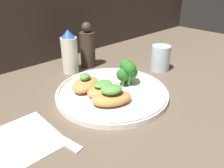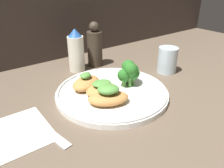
% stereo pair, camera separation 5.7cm
% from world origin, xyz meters
% --- Properties ---
extents(ground_plane, '(1.80, 1.80, 0.01)m').
position_xyz_m(ground_plane, '(0.00, 0.00, -0.01)').
color(ground_plane, brown).
extents(plate, '(0.30, 0.30, 0.02)m').
position_xyz_m(plate, '(0.00, 0.00, 0.01)').
color(plate, white).
rests_on(plate, ground_plane).
extents(grilled_meat_front, '(0.11, 0.10, 0.05)m').
position_xyz_m(grilled_meat_front, '(-0.04, -0.04, 0.03)').
color(grilled_meat_front, '#BC7F42').
rests_on(grilled_meat_front, plate).
extents(grilled_meat_middle, '(0.09, 0.07, 0.04)m').
position_xyz_m(grilled_meat_middle, '(-0.03, 0.00, 0.03)').
color(grilled_meat_middle, '#BC7F42').
rests_on(grilled_meat_middle, plate).
extents(grilled_meat_back, '(0.10, 0.09, 0.04)m').
position_xyz_m(grilled_meat_back, '(-0.05, 0.05, 0.03)').
color(grilled_meat_back, '#BC7F42').
rests_on(grilled_meat_back, plate).
extents(broccoli_bunch, '(0.07, 0.06, 0.07)m').
position_xyz_m(broccoli_bunch, '(0.06, 0.00, 0.05)').
color(broccoli_bunch, '#569942').
rests_on(broccoli_bunch, plate).
extents(sauce_bottle, '(0.05, 0.05, 0.14)m').
position_xyz_m(sauce_bottle, '(0.01, 0.21, 0.07)').
color(sauce_bottle, silver).
rests_on(sauce_bottle, ground_plane).
extents(pepper_grinder, '(0.05, 0.05, 0.15)m').
position_xyz_m(pepper_grinder, '(0.08, 0.21, 0.07)').
color(pepper_grinder, '#382D23').
rests_on(pepper_grinder, ground_plane).
extents(drinking_glass, '(0.06, 0.06, 0.08)m').
position_xyz_m(drinking_glass, '(0.24, 0.02, 0.04)').
color(drinking_glass, silver).
rests_on(drinking_glass, ground_plane).
extents(fork, '(0.05, 0.17, 0.01)m').
position_xyz_m(fork, '(-0.20, -0.03, 0.00)').
color(fork, silver).
rests_on(fork, ground_plane).
extents(napkin, '(0.14, 0.14, 0.00)m').
position_xyz_m(napkin, '(-0.26, -0.01, 0.00)').
color(napkin, silver).
rests_on(napkin, ground_plane).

